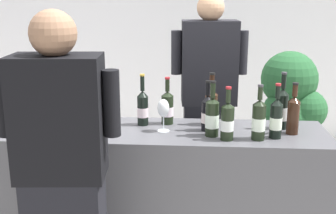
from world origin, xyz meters
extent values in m
cube|color=white|center=(0.00, 2.60, 1.40)|extent=(8.00, 0.10, 2.80)
cube|color=#4C4C51|center=(0.00, 0.00, 0.46)|extent=(2.11, 0.54, 0.92)
cylinder|color=black|center=(0.82, -0.01, 1.02)|extent=(0.07, 0.07, 0.20)
cone|color=black|center=(0.82, -0.01, 1.13)|extent=(0.07, 0.07, 0.03)
cylinder|color=black|center=(0.82, -0.01, 1.19)|extent=(0.03, 0.03, 0.07)
cylinder|color=black|center=(0.82, -0.01, 1.23)|extent=(0.04, 0.04, 0.01)
cylinder|color=black|center=(-0.30, 0.15, 1.02)|extent=(0.07, 0.07, 0.21)
cone|color=black|center=(-0.30, 0.15, 1.14)|extent=(0.07, 0.07, 0.03)
cylinder|color=black|center=(-0.30, 0.15, 1.21)|extent=(0.03, 0.03, 0.10)
cylinder|color=black|center=(-0.30, 0.15, 1.26)|extent=(0.03, 0.03, 0.01)
cylinder|color=silver|center=(-0.30, 0.15, 1.01)|extent=(0.08, 0.08, 0.08)
cylinder|color=black|center=(0.05, 0.14, 1.01)|extent=(0.08, 0.08, 0.19)
cone|color=black|center=(0.05, 0.14, 1.12)|extent=(0.08, 0.08, 0.03)
cylinder|color=black|center=(0.05, 0.14, 1.17)|extent=(0.03, 0.03, 0.08)
cylinder|color=maroon|center=(0.05, 0.14, 1.22)|extent=(0.03, 0.03, 0.01)
cylinder|color=silver|center=(0.05, 0.14, 1.00)|extent=(0.08, 0.08, 0.06)
cylinder|color=black|center=(0.77, 0.09, 1.03)|extent=(0.07, 0.07, 0.22)
cone|color=black|center=(0.77, 0.09, 1.16)|extent=(0.07, 0.07, 0.04)
cylinder|color=black|center=(0.77, 0.09, 1.22)|extent=(0.03, 0.03, 0.09)
cylinder|color=#333338|center=(0.77, 0.09, 1.27)|extent=(0.03, 0.03, 0.01)
cylinder|color=white|center=(0.77, 0.09, 1.02)|extent=(0.08, 0.08, 0.08)
cylinder|color=black|center=(0.31, 0.02, 1.01)|extent=(0.07, 0.07, 0.18)
cone|color=black|center=(0.31, 0.02, 1.12)|extent=(0.07, 0.07, 0.04)
cylinder|color=black|center=(0.31, 0.02, 1.18)|extent=(0.03, 0.03, 0.08)
cylinder|color=black|center=(0.31, 0.02, 1.23)|extent=(0.03, 0.03, 0.01)
cylinder|color=silver|center=(0.31, 0.02, 1.00)|extent=(0.07, 0.07, 0.06)
cylinder|color=black|center=(0.71, -0.10, 1.02)|extent=(0.07, 0.07, 0.20)
cone|color=black|center=(0.71, -0.10, 1.14)|extent=(0.07, 0.07, 0.04)
cylinder|color=black|center=(0.71, -0.10, 1.19)|extent=(0.03, 0.03, 0.08)
cylinder|color=maroon|center=(0.71, -0.10, 1.24)|extent=(0.03, 0.03, 0.01)
cylinder|color=silver|center=(0.71, -0.10, 1.01)|extent=(0.07, 0.07, 0.07)
cylinder|color=black|center=(0.34, 0.14, 1.02)|extent=(0.08, 0.08, 0.20)
cone|color=black|center=(0.34, 0.14, 1.13)|extent=(0.08, 0.08, 0.03)
cylinder|color=black|center=(0.34, 0.14, 1.20)|extent=(0.03, 0.03, 0.10)
cylinder|color=black|center=(0.34, 0.14, 1.25)|extent=(0.04, 0.04, 0.01)
cylinder|color=silver|center=(0.34, 0.14, 1.01)|extent=(0.08, 0.08, 0.07)
cylinder|color=black|center=(0.42, -0.15, 1.02)|extent=(0.08, 0.08, 0.20)
cone|color=black|center=(0.42, -0.15, 1.13)|extent=(0.08, 0.08, 0.03)
cylinder|color=black|center=(0.42, -0.15, 1.18)|extent=(0.03, 0.03, 0.08)
cylinder|color=maroon|center=(0.42, -0.15, 1.23)|extent=(0.03, 0.03, 0.01)
cylinder|color=silver|center=(0.42, -0.15, 1.01)|extent=(0.08, 0.08, 0.06)
cylinder|color=black|center=(0.34, -0.08, 1.02)|extent=(0.08, 0.08, 0.21)
cone|color=black|center=(0.34, -0.08, 1.14)|extent=(0.08, 0.08, 0.03)
cylinder|color=black|center=(0.34, -0.08, 1.19)|extent=(0.03, 0.03, 0.09)
cylinder|color=black|center=(0.34, -0.08, 1.25)|extent=(0.03, 0.03, 0.01)
cylinder|color=silver|center=(0.34, -0.08, 1.01)|extent=(0.08, 0.08, 0.08)
cylinder|color=black|center=(-0.10, 0.10, 1.01)|extent=(0.07, 0.07, 0.19)
cone|color=black|center=(-0.10, 0.10, 1.13)|extent=(0.07, 0.07, 0.04)
cylinder|color=black|center=(-0.10, 0.10, 1.19)|extent=(0.03, 0.03, 0.10)
cylinder|color=#B79333|center=(-0.10, 0.10, 1.25)|extent=(0.03, 0.03, 0.01)
cylinder|color=silver|center=(-0.10, 0.10, 1.00)|extent=(0.07, 0.07, 0.06)
cylinder|color=black|center=(0.60, -0.13, 1.02)|extent=(0.08, 0.08, 0.21)
cone|color=black|center=(0.60, -0.13, 1.14)|extent=(0.08, 0.08, 0.03)
cylinder|color=black|center=(0.60, -0.13, 1.19)|extent=(0.03, 0.03, 0.08)
cylinder|color=#333338|center=(0.60, -0.13, 1.24)|extent=(0.03, 0.03, 0.01)
cylinder|color=silver|center=(0.60, -0.13, 1.01)|extent=(0.08, 0.08, 0.07)
cylinder|color=silver|center=(0.04, -0.02, 0.92)|extent=(0.07, 0.07, 0.00)
cylinder|color=silver|center=(0.04, -0.02, 0.97)|extent=(0.01, 0.01, 0.09)
ellipsoid|color=silver|center=(0.04, -0.02, 1.07)|extent=(0.07, 0.07, 0.11)
ellipsoid|color=maroon|center=(0.04, -0.02, 1.05)|extent=(0.06, 0.06, 0.04)
cylinder|color=silver|center=(-0.63, -0.04, 1.03)|extent=(0.18, 0.18, 0.22)
torus|color=silver|center=(-0.63, -0.04, 1.14)|extent=(0.19, 0.19, 0.01)
cube|color=black|center=(0.33, 0.63, 0.47)|extent=(0.38, 0.27, 0.94)
cube|color=black|center=(0.33, 0.63, 1.25)|extent=(0.42, 0.27, 0.62)
sphere|color=tan|center=(0.33, 0.63, 1.64)|extent=(0.20, 0.20, 0.20)
cylinder|color=black|center=(0.57, 0.65, 1.32)|extent=(0.08, 0.08, 0.32)
cylinder|color=black|center=(0.09, 0.61, 1.32)|extent=(0.08, 0.08, 0.32)
cube|color=black|center=(-0.39, -0.67, 1.18)|extent=(0.43, 0.27, 0.58)
sphere|color=#8C664C|center=(-0.39, -0.67, 1.57)|extent=(0.21, 0.21, 0.21)
cylinder|color=black|center=(-0.63, -0.69, 1.25)|extent=(0.08, 0.08, 0.31)
cylinder|color=black|center=(-0.14, -0.65, 1.25)|extent=(0.08, 0.08, 0.31)
cylinder|color=brown|center=(1.05, 0.96, 0.14)|extent=(0.30, 0.30, 0.27)
sphere|color=#23562D|center=(0.98, 0.94, 0.79)|extent=(0.39, 0.39, 0.39)
sphere|color=#23562D|center=(1.14, 0.92, 0.82)|extent=(0.33, 0.33, 0.33)
sphere|color=#23562D|center=(1.00, 1.01, 1.06)|extent=(0.47, 0.47, 0.47)
sphere|color=#23562D|center=(1.04, 1.05, 1.03)|extent=(0.32, 0.32, 0.32)
sphere|color=#23562D|center=(1.00, 0.96, 0.73)|extent=(0.45, 0.45, 0.45)
sphere|color=#23562D|center=(0.94, 1.00, 0.60)|extent=(0.48, 0.48, 0.48)
sphere|color=#23562D|center=(0.94, 1.00, 0.71)|extent=(0.34, 0.34, 0.34)
cylinder|color=#4C3823|center=(1.05, 0.96, 0.57)|extent=(0.05, 0.05, 0.60)
camera|label=1|loc=(0.25, -2.50, 1.73)|focal=45.27mm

